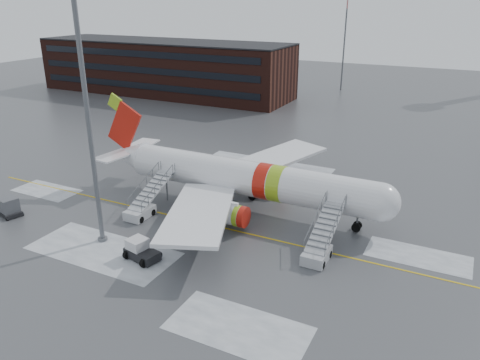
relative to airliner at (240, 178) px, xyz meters
The scene contains 9 objects.
ground 5.69m from the airliner, 101.11° to the right, with size 260.00×260.00×0.00m, color #494C4F.
airliner is the anchor object (origin of this frame).
airstair_fwd 13.15m from the airliner, 30.35° to the right, with size 2.05×7.70×3.48m.
airstair_aft 10.75m from the airliner, 141.44° to the right, with size 2.05×7.70×3.48m.
pushback_tug 14.49m from the airliner, 101.74° to the right, with size 3.46×2.87×1.81m.
uld_container 24.77m from the airliner, 147.87° to the right, with size 2.81×2.37×1.98m.
light_mast_near 18.68m from the airliner, 122.54° to the right, with size 1.20×1.20×27.30m.
terminal_building 68.29m from the airliner, 132.25° to the left, with size 62.00×16.11×12.30m.
light_mast_far_n 74.79m from the airliner, 96.88° to the left, with size 1.20×1.20×24.25m.
Camera 1 is at (22.14, -37.87, 21.71)m, focal length 35.00 mm.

